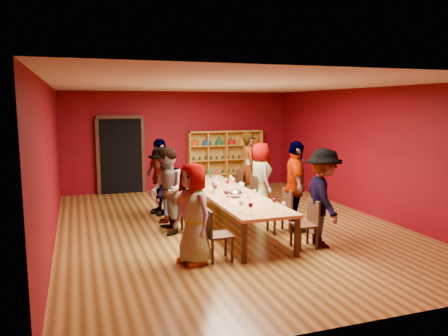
{
  "coord_description": "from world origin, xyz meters",
  "views": [
    {
      "loc": [
        -3.04,
        -8.62,
        2.59
      ],
      "look_at": [
        0.18,
        0.83,
        1.15
      ],
      "focal_mm": 35.0,
      "sensor_mm": 36.0,
      "label": 1
    }
  ],
  "objects": [
    {
      "name": "room_shell",
      "position": [
        0.0,
        0.0,
        1.5
      ],
      "size": [
        7.1,
        9.1,
        3.04
      ],
      "color": "brown",
      "rests_on": "ground"
    },
    {
      "name": "tasting_table",
      "position": [
        0.0,
        0.0,
        0.7
      ],
      "size": [
        1.1,
        4.5,
        0.75
      ],
      "color": "tan",
      "rests_on": "ground"
    },
    {
      "name": "doorway",
      "position": [
        -1.8,
        4.43,
        1.12
      ],
      "size": [
        1.4,
        0.17,
        2.3
      ],
      "color": "black",
      "rests_on": "ground"
    },
    {
      "name": "shelving_unit",
      "position": [
        1.4,
        4.32,
        0.98
      ],
      "size": [
        2.4,
        0.4,
        1.8
      ],
      "color": "#BD842A",
      "rests_on": "ground"
    },
    {
      "name": "chair_person_left_0",
      "position": [
        -0.91,
        -1.9,
        0.5
      ],
      "size": [
        0.42,
        0.42,
        0.89
      ],
      "color": "black",
      "rests_on": "ground"
    },
    {
      "name": "person_left_0",
      "position": [
        -1.27,
        -1.9,
        0.84
      ],
      "size": [
        0.71,
        0.93,
        1.68
      ],
      "primitive_type": "imported",
      "rotation": [
        0.0,
        0.0,
        -1.2
      ],
      "color": "#4C4C51",
      "rests_on": "ground"
    },
    {
      "name": "chair_person_left_2",
      "position": [
        -0.91,
        -0.08,
        0.5
      ],
      "size": [
        0.42,
        0.42,
        0.89
      ],
      "color": "black",
      "rests_on": "ground"
    },
    {
      "name": "person_left_2",
      "position": [
        -1.35,
        -0.08,
        0.89
      ],
      "size": [
        0.47,
        0.86,
        1.77
      ],
      "primitive_type": "imported",
      "rotation": [
        0.0,
        0.0,
        -1.57
      ],
      "color": "#4F4F54",
      "rests_on": "ground"
    },
    {
      "name": "chair_person_left_3",
      "position": [
        -0.91,
        0.8,
        0.5
      ],
      "size": [
        0.42,
        0.42,
        0.89
      ],
      "color": "black",
      "rests_on": "ground"
    },
    {
      "name": "person_left_3",
      "position": [
        -1.26,
        0.8,
        0.84
      ],
      "size": [
        0.79,
        1.18,
        1.69
      ],
      "primitive_type": "imported",
      "rotation": [
        0.0,
        0.0,
        -1.92
      ],
      "color": "#15183B",
      "rests_on": "ground"
    },
    {
      "name": "chair_person_left_4",
      "position": [
        -0.91,
        1.56,
        0.5
      ],
      "size": [
        0.42,
        0.42,
        0.89
      ],
      "color": "black",
      "rests_on": "ground"
    },
    {
      "name": "person_left_4",
      "position": [
        -1.17,
        1.56,
        0.91
      ],
      "size": [
        0.86,
        1.17,
        1.81
      ],
      "primitive_type": "imported",
      "rotation": [
        0.0,
        0.0,
        -1.17
      ],
      "color": "#506FA5",
      "rests_on": "ground"
    },
    {
      "name": "chair_person_right_0",
      "position": [
        0.91,
        -1.8,
        0.5
      ],
      "size": [
        0.42,
        0.42,
        0.89
      ],
      "color": "black",
      "rests_on": "ground"
    },
    {
      "name": "person_right_0",
      "position": [
        1.21,
        -1.8,
        0.91
      ],
      "size": [
        0.75,
        1.26,
        1.82
      ],
      "primitive_type": "imported",
      "rotation": [
        0.0,
        0.0,
        1.34
      ],
      "color": "#151D3B",
      "rests_on": "ground"
    },
    {
      "name": "chair_person_right_1",
      "position": [
        0.91,
        -0.75,
        0.5
      ],
      "size": [
        0.42,
        0.42,
        0.89
      ],
      "color": "black",
      "rests_on": "ground"
    },
    {
      "name": "person_right_1",
      "position": [
        1.2,
        -0.75,
        0.94
      ],
      "size": [
        0.81,
        1.2,
        1.87
      ],
      "primitive_type": "imported",
      "rotation": [
        0.0,
        0.0,
        1.26
      ],
      "color": "#4B4B50",
      "rests_on": "ground"
    },
    {
      "name": "chair_person_right_3",
      "position": [
        0.91,
        1.04,
        0.5
      ],
      "size": [
        0.42,
        0.42,
        0.89
      ],
      "color": "black",
      "rests_on": "ground"
    },
    {
      "name": "person_right_3",
      "position": [
        1.2,
        1.04,
        0.85
      ],
      "size": [
        0.49,
        0.85,
        1.69
      ],
      "primitive_type": "imported",
      "rotation": [
        0.0,
        0.0,
        1.52
      ],
      "color": "#4A4B4F",
      "rests_on": "ground"
    },
    {
      "name": "chair_person_right_4",
      "position": [
        0.91,
        2.0,
        0.5
      ],
      "size": [
        0.42,
        0.42,
        0.89
      ],
      "color": "black",
      "rests_on": "ground"
    },
    {
      "name": "person_right_4",
      "position": [
        1.3,
        2.0,
        0.94
      ],
      "size": [
        0.63,
        0.78,
        1.89
      ],
      "primitive_type": "imported",
      "rotation": [
        0.0,
        0.0,
        1.37
      ],
      "color": "#131534",
      "rests_on": "ground"
    },
    {
      "name": "wine_glass_0",
      "position": [
        0.28,
        -1.68,
        0.89
      ],
      "size": [
        0.08,
        0.08,
        0.19
      ],
      "color": "white",
      "rests_on": "tasting_table"
    },
    {
      "name": "wine_glass_1",
      "position": [
        0.26,
        -0.04,
        0.91
      ],
      "size": [
        0.09,
        0.09,
        0.22
      ],
      "color": "white",
      "rests_on": "tasting_table"
    },
    {
      "name": "wine_glass_2",
      "position": [
        0.29,
        -0.75,
        0.88
      ],
      "size": [
        0.07,
        0.07,
        0.18
      ],
      "color": "white",
      "rests_on": "tasting_table"
    },
    {
      "name": "wine_glass_3",
      "position": [
        -0.11,
        -0.53,
        0.9
      ],
      "size": [
        0.08,
        0.08,
        0.21
      ],
      "color": "white",
      "rests_on": "tasting_table"
    },
    {
      "name": "wine_glass_4",
      "position": [
        0.37,
        0.89,
        0.9
      ],
      "size": [
        0.08,
        0.08,
        0.21
      ],
      "color": "white",
      "rests_on": "tasting_table"
    },
    {
      "name": "wine_glass_5",
      "position": [
        -0.38,
        0.81,
        0.88
      ],
      "size": [
        0.07,
        0.07,
        0.18
      ],
      "color": "white",
      "rests_on": "tasting_table"
    },
    {
      "name": "wine_glass_6",
      "position": [
        0.36,
        0.07,
        0.88
      ],
      "size": [
        0.07,
        0.07,
        0.18
      ],
      "color": "white",
      "rests_on": "tasting_table"
    },
    {
      "name": "wine_glass_7",
      "position": [
        0.27,
        1.67,
        0.9
      ],
      "size": [
        0.08,
        0.08,
        0.21
      ],
      "color": "white",
      "rests_on": "tasting_table"
    },
    {
      "name": "wine_glass_8",
      "position": [
        -0.19,
        1.22,
        0.9
      ],
      "size": [
        0.08,
        0.08,
        0.21
      ],
      "color": "white",
      "rests_on": "tasting_table"
    },
    {
      "name": "wine_glass_9",
      "position": [
        0.32,
        -1.99,
        0.89
      ],
      "size": [
        0.08,
        0.08,
        0.19
      ],
      "color": "white",
      "rests_on": "tasting_table"
    },
    {
      "name": "wine_glass_10",
      "position": [
        -0.31,
        -0.75,
        0.9
      ],
      "size": [
        0.08,
        0.08,
        0.2
      ],
      "color": "white",
      "rests_on": "tasting_table"
    },
    {
      "name": "wine_glass_11",
      "position": [
        -0.02,
        -1.21,
        0.89
      ],
      "size": [
        0.08,
        0.08,
        0.19
      ],
      "color": "white",
      "rests_on": "tasting_table"
    },
    {
      "name": "wine_glass_12",
      "position": [
        -0.36,
        1.03,
        0.9
      ],
      "size": [
        0.08,
        0.08,
        0.21
      ],
      "color": "white",
      "rests_on": "tasting_table"
    },
    {
      "name": "wine_glass_13",
      "position": [
        -0.27,
        1.91,
        0.9
      ],
      "size": [
        0.09,
        0.09,
        0.21
      ],
      "color": "white",
      "rests_on": "tasting_table"
    },
    {
      "name": "wine_glass_14",
      "position": [
        -0.28,
        1.67,
        0.88
      ],
      "size": [
        0.07,
        0.07,
        0.18
      ],
      "color": "white",
      "rests_on": "tasting_table"
    },
    {
      "name": "wine_glass_15",
      "position": [
        -0.27,
        0.16,
        0.91
      ],
      "size": [
        0.09,
        0.09,
        0.22
      ],
      "color": "white",
      "rests_on": "tasting_table"
    },
    {
      "name": "wine_glass_16",
      "position": [
        -0.28,
        -1.94,
        0.9
      ],
      "size": [
        0.09,
        0.09,
        0.21
      ],
      "color": "white",
      "rests_on": "tasting_table"
    },
    {
      "name": "wine_glass_17",
      "position": [
        0.37,
        0.72,
        0.89
      ],
      "size": [
        0.08,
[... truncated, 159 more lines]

